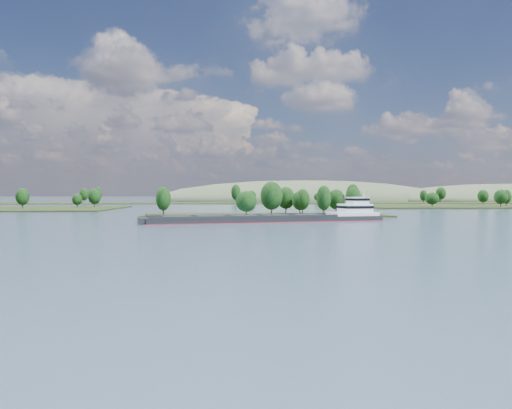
{
  "coord_description": "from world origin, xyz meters",
  "views": [
    {
      "loc": [
        -12.77,
        -25.95,
        10.09
      ],
      "look_at": [
        -6.34,
        130.0,
        6.0
      ],
      "focal_mm": 35.0,
      "sensor_mm": 36.0,
      "label": 1
    }
  ],
  "objects": [
    {
      "name": "tree_island",
      "position": [
        6.11,
        178.85,
        4.11
      ],
      "size": [
        100.0,
        32.68,
        14.65
      ],
      "color": "black",
      "rests_on": "ground"
    },
    {
      "name": "hill_east",
      "position": [
        260.0,
        470.0,
        0.0
      ],
      "size": [
        260.0,
        140.0,
        36.0
      ],
      "primitive_type": "ellipsoid",
      "color": "#46543A",
      "rests_on": "ground"
    },
    {
      "name": "cargo_barge",
      "position": [
        2.92,
        141.3,
        1.41
      ],
      "size": [
        82.52,
        29.42,
        11.17
      ],
      "color": "black",
      "rests_on": "ground"
    },
    {
      "name": "ground",
      "position": [
        0.0,
        120.0,
        0.0
      ],
      "size": [
        1800.0,
        1800.0,
        0.0
      ],
      "primitive_type": "plane",
      "color": "#3E4F6B",
      "rests_on": "ground"
    },
    {
      "name": "back_shoreline",
      "position": [
        8.28,
        399.78,
        0.66
      ],
      "size": [
        900.0,
        60.0,
        16.48
      ],
      "color": "black",
      "rests_on": "ground"
    },
    {
      "name": "hill_west",
      "position": [
        60.0,
        500.0,
        0.0
      ],
      "size": [
        320.0,
        160.0,
        44.0
      ],
      "primitive_type": "ellipsoid",
      "color": "#46543A",
      "rests_on": "ground"
    }
  ]
}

